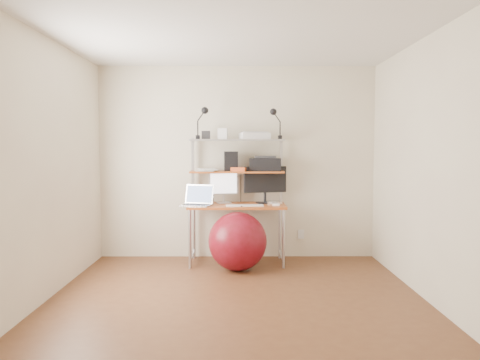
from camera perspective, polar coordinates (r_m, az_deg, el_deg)
The scene contains 20 objects.
room at distance 4.34m, azimuth -0.44°, elevation 1.38°, with size 3.60×3.60×3.60m.
computer_desk at distance 5.86m, azimuth -0.38°, elevation -0.83°, with size 1.20×0.60×1.57m.
wall_outlet at distance 6.29m, azimuth 7.45°, elevation -6.57°, with size 0.08×0.01×0.12m, color silver.
monitor_silver at distance 5.93m, azimuth -2.00°, elevation -0.68°, with size 0.37×0.18×0.42m.
monitor_black at distance 5.94m, azimuth 3.08°, elevation -0.17°, with size 0.54×0.20×0.55m.
laptop at distance 5.75m, azimuth -5.14°, elevation -2.56°, with size 0.43×0.38×0.32m.
keyboard at distance 5.66m, azimuth 0.58°, elevation -3.13°, with size 0.45×0.13×0.01m, color silver.
mouse at distance 5.73m, azimuth 4.42°, elevation -3.00°, with size 0.09×0.05×0.02m, color silver.
mac_mini at distance 5.90m, azimuth 4.15°, elevation -2.74°, with size 0.18×0.18×0.03m, color silver.
phone at distance 5.67m, azimuth 0.05°, elevation -3.13°, with size 0.08×0.14×0.01m, color black.
printer at distance 5.95m, azimuth 3.13°, elevation 1.97°, with size 0.42×0.30×0.19m.
nas_cube at distance 5.93m, azimuth -1.12°, elevation 2.31°, with size 0.17×0.17×0.25m, color black.
red_box at distance 5.82m, azimuth -0.17°, elevation 1.31°, with size 0.18×0.12×0.05m, color #C74D1F.
scanner at distance 5.92m, azimuth 1.78°, elevation 5.42°, with size 0.40×0.31×0.10m.
box_white at distance 5.86m, azimuth -2.14°, elevation 5.65°, with size 0.12×0.10×0.13m, color silver.
box_grey at distance 5.93m, azimuth -4.18°, elevation 5.48°, with size 0.10×0.10×0.10m, color #29292B.
clip_lamp_left at distance 5.87m, azimuth -4.49°, elevation 7.82°, with size 0.16×0.09×0.40m.
clip_lamp_right at distance 5.88m, azimuth 4.26°, elevation 7.70°, with size 0.15×0.08×0.38m.
exercise_ball at distance 5.54m, azimuth -0.30°, elevation -7.49°, with size 0.69×0.69×0.69m, color maroon.
paper_stack at distance 5.93m, azimuth -4.02°, elevation 1.25°, with size 0.34×0.40×0.03m.
Camera 1 is at (0.02, -4.34, 1.45)m, focal length 35.00 mm.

